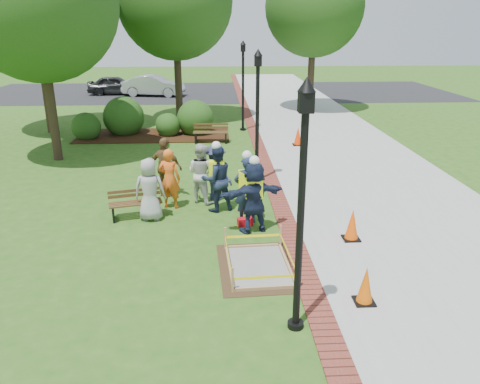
{
  "coord_description": "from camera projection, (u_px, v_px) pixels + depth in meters",
  "views": [
    {
      "loc": [
        -0.06,
        -9.8,
        4.97
      ],
      "look_at": [
        0.5,
        1.2,
        1.0
      ],
      "focal_mm": 35.0,
      "sensor_mm": 36.0,
      "label": 1
    }
  ],
  "objects": [
    {
      "name": "ground",
      "position": [
        221.0,
        250.0,
        10.89
      ],
      "size": [
        100.0,
        100.0,
        0.0
      ],
      "primitive_type": "plane",
      "color": "#285116",
      "rests_on": "ground"
    },
    {
      "name": "sidewalk",
      "position": [
        332.0,
        144.0,
        20.52
      ],
      "size": [
        6.0,
        60.0,
        0.02
      ],
      "primitive_type": "cube",
      "color": "#9E9E99",
      "rests_on": "ground"
    },
    {
      "name": "brick_edging",
      "position": [
        258.0,
        144.0,
        20.37
      ],
      "size": [
        0.5,
        60.0,
        0.03
      ],
      "primitive_type": "cube",
      "color": "maroon",
      "rests_on": "ground"
    },
    {
      "name": "mulch_bed",
      "position": [
        154.0,
        135.0,
        22.01
      ],
      "size": [
        7.0,
        3.0,
        0.05
      ],
      "primitive_type": "cube",
      "color": "#381E0F",
      "rests_on": "ground"
    },
    {
      "name": "parking_lot",
      "position": [
        217.0,
        92.0,
        36.26
      ],
      "size": [
        36.0,
        12.0,
        0.01
      ],
      "primitive_type": "cube",
      "color": "black",
      "rests_on": "ground"
    },
    {
      "name": "wet_concrete_pad",
      "position": [
        259.0,
        258.0,
        10.05
      ],
      "size": [
        1.82,
        2.39,
        0.55
      ],
      "color": "#47331E",
      "rests_on": "ground"
    },
    {
      "name": "bench_near",
      "position": [
        136.0,
        209.0,
        12.65
      ],
      "size": [
        1.46,
        0.79,
        0.75
      ],
      "color": "brown",
      "rests_on": "ground"
    },
    {
      "name": "bench_far",
      "position": [
        211.0,
        137.0,
        20.65
      ],
      "size": [
        1.56,
        0.6,
        0.83
      ],
      "color": "brown",
      "rests_on": "ground"
    },
    {
      "name": "cone_front",
      "position": [
        365.0,
        286.0,
        8.71
      ],
      "size": [
        0.38,
        0.38,
        0.76
      ],
      "color": "black",
      "rests_on": "ground"
    },
    {
      "name": "cone_back",
      "position": [
        352.0,
        225.0,
        11.28
      ],
      "size": [
        0.41,
        0.41,
        0.81
      ],
      "color": "black",
      "rests_on": "ground"
    },
    {
      "name": "cone_far",
      "position": [
        298.0,
        137.0,
        20.13
      ],
      "size": [
        0.41,
        0.41,
        0.82
      ],
      "color": "black",
      "rests_on": "ground"
    },
    {
      "name": "toolbox",
      "position": [
        245.0,
        222.0,
        12.21
      ],
      "size": [
        0.43,
        0.29,
        0.2
      ],
      "primitive_type": "cube",
      "rotation": [
        0.0,
        0.0,
        0.21
      ],
      "color": "red",
      "rests_on": "ground"
    },
    {
      "name": "lamp_near",
      "position": [
        302.0,
        193.0,
        7.29
      ],
      "size": [
        0.28,
        0.28,
        4.26
      ],
      "color": "black",
      "rests_on": "ground"
    },
    {
      "name": "lamp_mid",
      "position": [
        257.0,
        107.0,
        14.81
      ],
      "size": [
        0.28,
        0.28,
        4.26
      ],
      "color": "black",
      "rests_on": "ground"
    },
    {
      "name": "lamp_far",
      "position": [
        243.0,
        79.0,
        22.33
      ],
      "size": [
        0.28,
        0.28,
        4.26
      ],
      "color": "black",
      "rests_on": "ground"
    },
    {
      "name": "tree_left",
      "position": [
        37.0,
        1.0,
        16.25
      ],
      "size": [
        5.61,
        5.61,
        8.52
      ],
      "color": "#3D2D1E",
      "rests_on": "ground"
    },
    {
      "name": "tree_back",
      "position": [
        175.0,
        1.0,
        23.66
      ],
      "size": [
        5.87,
        5.87,
        9.0
      ],
      "color": "#3D2D1E",
      "rests_on": "ground"
    },
    {
      "name": "tree_right",
      "position": [
        314.0,
        7.0,
        26.58
      ],
      "size": [
        5.64,
        5.64,
        8.72
      ],
      "color": "#3D2D1E",
      "rests_on": "ground"
    },
    {
      "name": "shrub_a",
      "position": [
        88.0,
        139.0,
        21.41
      ],
      "size": [
        1.31,
        1.31,
        1.31
      ],
      "primitive_type": "sphere",
      "color": "#214714",
      "rests_on": "ground"
    },
    {
      "name": "shrub_b",
      "position": [
        125.0,
        134.0,
        22.38
      ],
      "size": [
        1.92,
        1.92,
        1.92
      ],
      "primitive_type": "sphere",
      "color": "#214714",
      "rests_on": "ground"
    },
    {
      "name": "shrub_c",
      "position": [
        169.0,
        136.0,
        22.03
      ],
      "size": [
        1.15,
        1.15,
        1.15
      ],
      "primitive_type": "sphere",
      "color": "#214714",
      "rests_on": "ground"
    },
    {
      "name": "shrub_d",
      "position": [
        196.0,
        134.0,
        22.4
      ],
      "size": [
        1.74,
        1.74,
        1.74
      ],
      "primitive_type": "sphere",
      "color": "#214714",
      "rests_on": "ground"
    },
    {
      "name": "shrub_e",
      "position": [
        165.0,
        131.0,
        22.91
      ],
      "size": [
        0.92,
        0.92,
        0.92
      ],
      "primitive_type": "sphere",
      "color": "#214714",
      "rests_on": "ground"
    },
    {
      "name": "casual_person_a",
      "position": [
        150.0,
        190.0,
        12.34
      ],
      "size": [
        0.57,
        0.39,
        1.69
      ],
      "color": "#9C9C9C",
      "rests_on": "ground"
    },
    {
      "name": "casual_person_b",
      "position": [
        170.0,
        179.0,
        13.14
      ],
      "size": [
        0.63,
        0.49,
        1.73
      ],
      "color": "orange",
      "rests_on": "ground"
    },
    {
      "name": "casual_person_c",
      "position": [
        201.0,
        173.0,
        13.56
      ],
      "size": [
        0.67,
        0.62,
        1.76
      ],
      "color": "silver",
      "rests_on": "ground"
    },
    {
      "name": "casual_person_d",
      "position": [
        166.0,
        167.0,
        14.04
      ],
      "size": [
        0.67,
        0.55,
        1.8
      ],
      "color": "brown",
      "rests_on": "ground"
    },
    {
      "name": "casual_person_e",
      "position": [
        216.0,
        173.0,
        13.75
      ],
      "size": [
        0.64,
        0.6,
        1.68
      ],
      "color": "#2F3353",
      "rests_on": "ground"
    },
    {
      "name": "hivis_worker_a",
      "position": [
        254.0,
        195.0,
        11.57
      ],
      "size": [
        0.67,
        0.54,
        1.98
      ],
      "color": "#1A1B45",
      "rests_on": "ground"
    },
    {
      "name": "hivis_worker_b",
      "position": [
        247.0,
        188.0,
        12.11
      ],
      "size": [
        0.61,
        0.42,
        1.96
      ],
      "color": "#17223D",
      "rests_on": "ground"
    },
    {
      "name": "hivis_worker_c",
      "position": [
        217.0,
        177.0,
        12.9
      ],
      "size": [
        0.68,
        0.56,
        2.0
      ],
      "color": "#191B41",
      "rests_on": "ground"
    },
    {
      "name": "parked_car_a",
      "position": [
        117.0,
        95.0,
        34.87
      ],
      "size": [
        2.12,
        4.62,
        1.49
      ],
      "primitive_type": "imported",
      "rotation": [
        0.0,
        0.0,
        1.6
      ],
      "color": "#262628",
      "rests_on": "ground"
    },
    {
      "name": "parked_car_b",
      "position": [
        154.0,
        96.0,
        34.13
      ],
      "size": [
        3.0,
        5.21,
        1.6
      ],
      "primitive_type": "imported",
      "rotation": [
        0.0,
        0.0,
        1.38
      ],
      "color": "#A6A7AB",
      "rests_on": "ground"
    }
  ]
}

